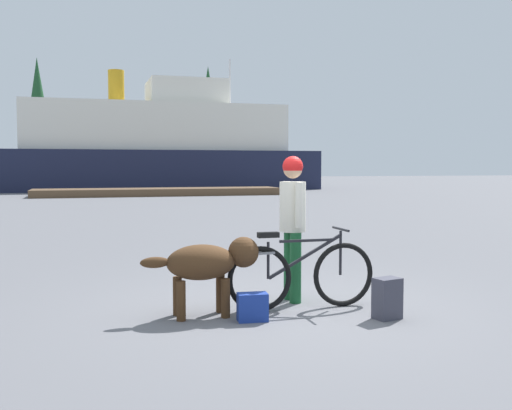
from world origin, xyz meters
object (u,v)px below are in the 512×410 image
(person_cyclist, at_px, (293,213))
(dog, at_px, (209,263))
(bicycle, at_px, (301,275))
(ferry_boat, at_px, (157,149))
(backpack, at_px, (387,298))
(sailboat_moored, at_px, (230,181))
(handbag_pannier, at_px, (253,307))

(person_cyclist, relative_size, dog, 1.35)
(bicycle, xyz_separation_m, ferry_boat, (2.69, 36.51, 2.47))
(dog, bearing_deg, backpack, -19.93)
(bicycle, distance_m, backpack, 1.01)
(person_cyclist, relative_size, backpack, 3.98)
(bicycle, height_order, backpack, bicycle)
(person_cyclist, xyz_separation_m, sailboat_moored, (8.00, 35.91, -0.56))
(person_cyclist, height_order, dog, person_cyclist)
(bicycle, bearing_deg, ferry_boat, 85.79)
(backpack, height_order, handbag_pannier, backpack)
(dog, bearing_deg, bicycle, -0.05)
(sailboat_moored, bearing_deg, handbag_pannier, -103.38)
(person_cyclist, bearing_deg, handbag_pannier, -133.23)
(dog, xyz_separation_m, handbag_pannier, (0.40, -0.35, -0.44))
(person_cyclist, bearing_deg, ferry_boat, 85.81)
(person_cyclist, distance_m, ferry_boat, 36.23)
(bicycle, xyz_separation_m, person_cyclist, (0.04, 0.43, 0.67))
(handbag_pannier, distance_m, sailboat_moored, 37.71)
(dog, relative_size, backpack, 2.95)
(person_cyclist, xyz_separation_m, ferry_boat, (2.65, 36.08, 1.80))
(backpack, distance_m, ferry_boat, 37.32)
(bicycle, bearing_deg, dog, 179.95)
(bicycle, height_order, person_cyclist, person_cyclist)
(handbag_pannier, bearing_deg, dog, 139.19)
(bicycle, xyz_separation_m, dog, (-1.08, 0.00, 0.18))
(dog, bearing_deg, ferry_boat, 84.10)
(backpack, xyz_separation_m, handbag_pannier, (-1.43, 0.32, -0.07))
(dog, distance_m, sailboat_moored, 37.47)
(dog, height_order, backpack, dog)
(sailboat_moored, bearing_deg, ferry_boat, 178.17)
(person_cyclist, bearing_deg, sailboat_moored, 77.45)
(backpack, height_order, ferry_boat, ferry_boat)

